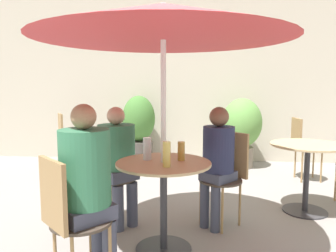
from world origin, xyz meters
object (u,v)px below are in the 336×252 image
(seated_person_1, at_px, (118,156))
(umbrella, at_px, (163,22))
(bistro_chair_0, at_px, (227,169))
(bistro_chair_3, at_px, (302,143))
(bistro_chair_2, at_px, (67,212))
(bistro_chair_4, at_px, (67,135))
(beer_glass_1, at_px, (147,149))
(potted_plant_0, at_px, (139,127))
(seated_person_2, at_px, (87,179))
(beer_glass_2, at_px, (167,154))
(bistro_chair_1, at_px, (109,168))
(cafe_table_far, at_px, (307,162))
(beer_glass_0, at_px, (181,151))
(seated_person_0, at_px, (218,155))
(cafe_table_near, at_px, (164,186))
(potted_plant_1, at_px, (242,127))

(seated_person_1, xyz_separation_m, umbrella, (0.50, -0.47, 1.17))
(bistro_chair_0, bearing_deg, bistro_chair_3, 96.10)
(bistro_chair_2, distance_m, bistro_chair_4, 3.63)
(beer_glass_1, height_order, potted_plant_0, potted_plant_0)
(seated_person_1, height_order, seated_person_2, seated_person_2)
(beer_glass_2, xyz_separation_m, potted_plant_0, (-0.81, 3.22, -0.20))
(beer_glass_1, bearing_deg, bistro_chair_3, 48.37)
(beer_glass_2, height_order, potted_plant_0, potted_plant_0)
(bistro_chair_1, xyz_separation_m, bistro_chair_3, (2.41, 1.68, 0.00))
(cafe_table_far, bearing_deg, potted_plant_0, 136.98)
(bistro_chair_2, distance_m, beer_glass_0, 1.03)
(seated_person_0, height_order, beer_glass_1, seated_person_0)
(cafe_table_near, bearing_deg, bistro_chair_2, -132.89)
(potted_plant_0, bearing_deg, potted_plant_1, -2.97)
(beer_glass_0, xyz_separation_m, potted_plant_0, (-0.91, 2.99, -0.18))
(beer_glass_2, bearing_deg, bistro_chair_3, 53.91)
(bistro_chair_3, height_order, seated_person_1, seated_person_1)
(bistro_chair_2, bearing_deg, seated_person_0, -90.00)
(beer_glass_0, distance_m, beer_glass_1, 0.29)
(seated_person_0, bearing_deg, cafe_table_near, -90.00)
(beer_glass_2, bearing_deg, beer_glass_0, 66.62)
(seated_person_0, distance_m, beer_glass_2, 0.80)
(bistro_chair_2, xyz_separation_m, beer_glass_2, (0.61, 0.46, 0.30))
(umbrella, bearing_deg, potted_plant_0, 104.04)
(bistro_chair_2, bearing_deg, potted_plant_1, -70.97)
(bistro_chair_3, height_order, beer_glass_1, beer_glass_1)
(bistro_chair_0, bearing_deg, cafe_table_far, 65.40)
(bistro_chair_0, xyz_separation_m, bistro_chair_2, (-1.14, -1.23, 0.00))
(beer_glass_1, distance_m, umbrella, 1.03)
(seated_person_0, xyz_separation_m, umbrella, (-0.47, -0.50, 1.16))
(bistro_chair_0, xyz_separation_m, umbrella, (-0.57, -0.62, 1.32))
(seated_person_2, bearing_deg, seated_person_0, -90.00)
(beer_glass_0, bearing_deg, seated_person_1, 148.77)
(potted_plant_0, bearing_deg, beer_glass_2, -75.92)
(cafe_table_near, distance_m, bistro_chair_3, 2.88)
(bistro_chair_0, relative_size, seated_person_0, 0.78)
(beer_glass_0, bearing_deg, bistro_chair_4, 128.31)
(seated_person_0, relative_size, beer_glass_2, 6.01)
(cafe_table_near, distance_m, bistro_chair_2, 0.84)
(cafe_table_far, relative_size, bistro_chair_4, 0.86)
(bistro_chair_0, distance_m, bistro_chair_2, 1.68)
(bistro_chair_1, xyz_separation_m, bistro_chair_4, (-1.35, 2.17, 0.00))
(seated_person_1, height_order, umbrella, umbrella)
(beer_glass_1, height_order, beer_glass_2, beer_glass_2)
(bistro_chair_3, xyz_separation_m, bistro_chair_4, (-3.76, 0.49, 0.00))
(bistro_chair_3, distance_m, beer_glass_0, 2.75)
(seated_person_1, height_order, beer_glass_1, seated_person_1)
(seated_person_1, distance_m, beer_glass_0, 0.76)
(bistro_chair_3, distance_m, bistro_chair_4, 3.79)
(seated_person_0, distance_m, potted_plant_1, 2.53)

